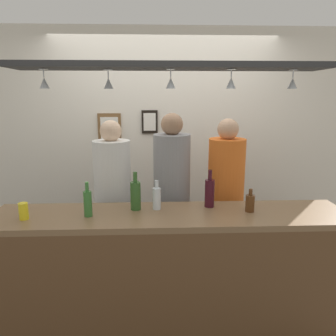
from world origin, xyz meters
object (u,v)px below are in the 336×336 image
person_left_white_patterned_shirt (113,191)px  bottle_soda_clear (157,198)px  bottle_wine_dark_red (210,192)px  picture_frame_crest (150,122)px  picture_frame_caricature (110,129)px  person_middle_grey_shirt (172,186)px  bottle_champagne_green (136,195)px  person_right_orange_shirt (226,189)px  drink_can (23,211)px  bottle_beer_green_import (88,203)px  bottle_beer_brown_stubby (250,203)px

person_left_white_patterned_shirt → bottle_soda_clear: size_ratio=7.15×
bottle_wine_dark_red → picture_frame_crest: picture_frame_crest is taller
bottle_soda_clear → picture_frame_caricature: picture_frame_caricature is taller
person_middle_grey_shirt → bottle_wine_dark_red: person_middle_grey_shirt is taller
bottle_champagne_green → bottle_wine_dark_red: (0.58, 0.04, -0.00)m
person_right_orange_shirt → drink_can: bearing=-156.8°
person_right_orange_shirt → bottle_beer_green_import: (-1.16, -0.65, 0.10)m
person_right_orange_shirt → bottle_champagne_green: 0.98m
bottle_wine_dark_red → bottle_beer_green_import: size_ratio=1.15×
person_left_white_patterned_shirt → person_right_orange_shirt: person_right_orange_shirt is taller
person_middle_grey_shirt → bottle_champagne_green: size_ratio=5.69×
person_left_white_patterned_shirt → bottle_soda_clear: (0.40, -0.52, 0.09)m
bottle_champagne_green → bottle_beer_brown_stubby: (0.87, -0.09, -0.05)m
person_middle_grey_shirt → bottle_beer_green_import: 0.92m
bottle_wine_dark_red → drink_can: size_ratio=2.46×
person_middle_grey_shirt → bottle_beer_brown_stubby: person_middle_grey_shirt is taller
bottle_beer_brown_stubby → picture_frame_crest: 1.67m
bottle_champagne_green → drink_can: (-0.79, -0.17, -0.06)m
bottle_soda_clear → picture_frame_caricature: (-0.52, 1.31, 0.41)m
bottle_champagne_green → drink_can: size_ratio=2.46×
picture_frame_caricature → drink_can: bearing=-106.4°
bottle_champagne_green → bottle_soda_clear: (0.16, -0.00, -0.03)m
bottle_beer_green_import → bottle_soda_clear: (0.51, 0.13, -0.01)m
bottle_soda_clear → picture_frame_caricature: bearing=111.7°
bottle_beer_brown_stubby → drink_can: (-1.66, -0.09, -0.01)m
bottle_beer_green_import → bottle_champagne_green: bearing=21.1°
person_right_orange_shirt → picture_frame_caricature: bearing=146.1°
person_left_white_patterned_shirt → bottle_beer_green_import: bearing=-98.9°
bottle_champagne_green → bottle_soda_clear: size_ratio=1.30×
bottle_beer_green_import → person_right_orange_shirt: bearing=29.2°
picture_frame_crest → bottle_wine_dark_red: bearing=-69.1°
bottle_beer_green_import → drink_can: bottle_beer_green_import is taller
bottle_soda_clear → drink_can: (-0.95, -0.17, -0.03)m
person_left_white_patterned_shirt → picture_frame_crest: size_ratio=6.33×
person_right_orange_shirt → picture_frame_crest: (-0.72, 0.79, 0.57)m
person_middle_grey_shirt → bottle_beer_brown_stubby: size_ratio=9.48×
person_middle_grey_shirt → bottle_beer_green_import: size_ratio=6.57×
person_right_orange_shirt → bottle_wine_dark_red: 0.54m
person_middle_grey_shirt → picture_frame_caricature: size_ratio=5.02×
person_left_white_patterned_shirt → bottle_soda_clear: bearing=-52.0°
person_left_white_patterned_shirt → person_middle_grey_shirt: size_ratio=0.96×
bottle_beer_green_import → bottle_soda_clear: bearing=14.5°
person_left_white_patterned_shirt → person_middle_grey_shirt: 0.55m
person_middle_grey_shirt → bottle_soda_clear: (-0.15, -0.52, 0.05)m
person_right_orange_shirt → bottle_beer_brown_stubby: (0.05, -0.60, 0.06)m
person_middle_grey_shirt → drink_can: size_ratio=13.99×
bottle_soda_clear → bottle_champagne_green: bearing=179.8°
person_left_white_patterned_shirt → drink_can: person_left_white_patterned_shirt is taller
bottle_beer_brown_stubby → picture_frame_crest: picture_frame_crest is taller
person_left_white_patterned_shirt → picture_frame_caricature: size_ratio=4.84×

